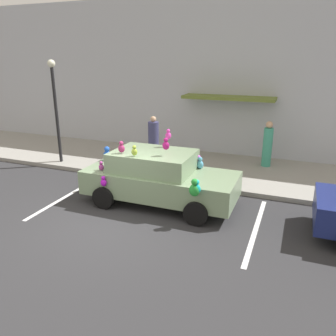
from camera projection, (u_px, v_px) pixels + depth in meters
The scene contains 10 objects.
ground_plane at pixel (112, 222), 8.84m from camera, with size 60.00×60.00×0.00m, color #2D2D30.
sidewalk at pixel (178, 165), 13.22m from camera, with size 24.00×4.00×0.15m, color gray.
storefront_building at pixel (196, 79), 14.12m from camera, with size 24.00×1.25×6.40m.
parking_stripe_front at pixel (256, 229), 8.48m from camera, with size 0.12×3.60×0.01m, color silver.
parking_stripe_rear at pixel (67, 196), 10.48m from camera, with size 0.12×3.60×0.01m, color silver.
plush_covered_car at pixel (158, 177), 9.74m from camera, with size 4.37×2.12×2.08m.
teddy_bear_on_sidewalk at pixel (189, 165), 11.80m from camera, with size 0.41×0.34×0.78m.
street_lamp_post at pixel (55, 101), 12.65m from camera, with size 0.28×0.28×3.83m.
pedestrian_near_shopfront at pixel (267, 145), 12.59m from camera, with size 0.34×0.34×1.70m.
pedestrian_walking_past at pixel (154, 144), 12.46m from camera, with size 0.39×0.39×1.90m.
Camera 1 is at (4.28, -6.84, 4.13)m, focal length 36.31 mm.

